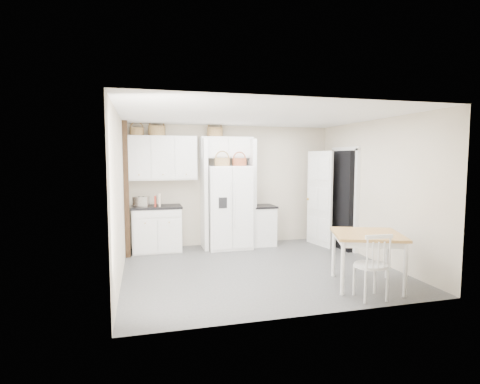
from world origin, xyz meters
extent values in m
plane|color=#3F3F3F|center=(0.00, 0.00, 0.00)|extent=(4.50, 4.50, 0.00)
plane|color=white|center=(0.00, 0.00, 2.60)|extent=(4.50, 4.50, 0.00)
plane|color=beige|center=(0.00, 2.00, 1.30)|extent=(4.50, 0.00, 4.50)
plane|color=beige|center=(-2.25, 0.00, 1.30)|extent=(0.00, 4.00, 4.00)
plane|color=beige|center=(2.25, 0.00, 1.30)|extent=(0.00, 4.00, 4.00)
cube|color=white|center=(-0.15, 1.63, 0.87)|extent=(0.90, 0.72, 1.74)
cube|color=white|center=(-1.64, 1.70, 0.45)|extent=(0.96, 0.61, 0.89)
cube|color=white|center=(0.63, 1.70, 0.41)|extent=(0.47, 0.57, 0.83)
cube|color=#A07437|center=(1.29, -1.23, 0.40)|extent=(1.23, 1.23, 0.80)
cube|color=white|center=(1.05, -1.69, 0.46)|extent=(0.47, 0.44, 0.92)
cube|color=black|center=(-1.64, 1.70, 0.91)|extent=(1.00, 0.65, 0.04)
cube|color=black|center=(0.63, 1.70, 0.85)|extent=(0.51, 0.60, 0.04)
cube|color=silver|center=(-1.94, 1.60, 1.03)|extent=(0.34, 0.25, 0.21)
cube|color=#A42B1E|center=(-1.66, 1.62, 1.04)|extent=(0.05, 0.14, 0.21)
cube|color=beige|center=(-1.57, 1.62, 1.06)|extent=(0.05, 0.17, 0.25)
cylinder|color=brown|center=(-1.99, 1.83, 2.43)|extent=(0.28, 0.28, 0.16)
cylinder|color=brown|center=(-1.60, 1.83, 2.45)|extent=(0.34, 0.34, 0.20)
cylinder|color=brown|center=(-0.40, 1.83, 2.44)|extent=(0.33, 0.33, 0.19)
cylinder|color=brown|center=(-0.30, 1.53, 1.82)|extent=(0.32, 0.32, 0.17)
cylinder|color=brown|center=(0.06, 1.53, 1.82)|extent=(0.30, 0.30, 0.16)
cube|color=white|center=(-1.50, 1.83, 1.90)|extent=(1.40, 0.34, 0.90)
cube|color=white|center=(-0.15, 1.83, 2.12)|extent=(1.12, 0.34, 0.45)
cube|color=white|center=(-0.66, 1.70, 1.15)|extent=(0.08, 0.60, 2.30)
cube|color=white|center=(0.36, 1.70, 1.15)|extent=(0.08, 0.60, 2.30)
cube|color=black|center=(-2.20, 1.35, 1.30)|extent=(0.09, 0.09, 2.60)
cube|color=black|center=(2.16, 1.00, 1.02)|extent=(0.18, 0.85, 2.05)
cube|color=white|center=(1.80, 1.33, 1.02)|extent=(0.21, 0.79, 2.05)
camera|label=1|loc=(-1.90, -6.02, 1.90)|focal=28.00mm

